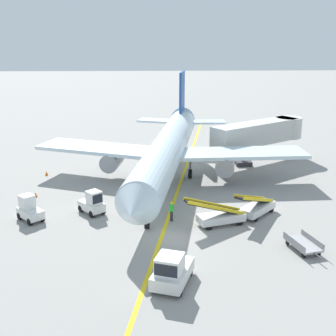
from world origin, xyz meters
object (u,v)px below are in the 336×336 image
object	(u,v)px
safety_cone_nose_left	(36,195)
safety_cone_nose_right	(46,173)
baggage_tug_near_wing	(29,209)
ground_crew_marshaller	(172,210)
airliner	(168,149)
jet_bridge	(264,132)
pushback_tug	(172,271)
baggage_tug_by_cargo_door	(92,203)
belt_loader_aft_hold	(220,216)
belt_loader_forward_hold	(256,207)
baggage_cart_loaded	(303,244)

from	to	relation	value
safety_cone_nose_left	safety_cone_nose_right	bearing A→B (deg)	93.71
baggage_tug_near_wing	ground_crew_marshaller	xyz separation A→B (m)	(11.69, -0.58, -0.02)
safety_cone_nose_left	safety_cone_nose_right	xyz separation A→B (m)	(-0.44, 6.78, 0.00)
airliner	baggage_tug_near_wing	xyz separation A→B (m)	(-11.73, -9.82, -2.49)
jet_bridge	pushback_tug	bearing A→B (deg)	-113.46
pushback_tug	safety_cone_nose_right	distance (m)	26.21
safety_cone_nose_right	baggage_tug_by_cargo_door	bearing A→B (deg)	-60.35
pushback_tug	belt_loader_aft_hold	xyz separation A→B (m)	(4.25, 9.11, -0.22)
safety_cone_nose_right	belt_loader_forward_hold	bearing A→B (deg)	-30.70
baggage_cart_loaded	safety_cone_nose_right	bearing A→B (deg)	140.05
belt_loader_aft_hold	baggage_cart_loaded	size ratio (longest dim) A/B	1.34
baggage_cart_loaded	safety_cone_nose_right	world-z (taller)	baggage_cart_loaded
jet_bridge	safety_cone_nose_left	xyz separation A→B (m)	(-24.22, -11.62, -3.32)
airliner	baggage_cart_loaded	bearing A→B (deg)	-60.37
safety_cone_nose_right	ground_crew_marshaller	bearing A→B (deg)	-44.85
baggage_tug_by_cargo_door	safety_cone_nose_left	distance (m)	7.35
baggage_tug_by_cargo_door	airliner	bearing A→B (deg)	51.98
jet_bridge	baggage_tug_near_wing	bearing A→B (deg)	-143.63
belt_loader_aft_hold	safety_cone_nose_left	xyz separation A→B (m)	(-16.40, 7.09, -0.56)
jet_bridge	belt_loader_aft_hold	distance (m)	20.47
belt_loader_forward_hold	baggage_cart_loaded	bearing A→B (deg)	-73.56
jet_bridge	airliner	bearing A→B (deg)	-147.57
belt_loader_forward_hold	belt_loader_aft_hold	size ratio (longest dim) A/B	0.88
airliner	belt_loader_forward_hold	xyz separation A→B (m)	(7.18, -9.47, -2.64)
baggage_tug_by_cargo_door	safety_cone_nose_right	bearing A→B (deg)	119.65
jet_bridge	baggage_cart_loaded	xyz separation A→B (m)	(-2.51, -23.40, -3.07)
jet_bridge	safety_cone_nose_right	distance (m)	25.35
airliner	safety_cone_nose_left	xyz separation A→B (m)	(-12.60, -4.24, -3.20)
airliner	baggage_tug_by_cargo_door	bearing A→B (deg)	-128.02
belt_loader_forward_hold	airliner	bearing A→B (deg)	127.17
belt_loader_forward_hold	safety_cone_nose_left	xyz separation A→B (m)	(-19.78, 5.23, -0.56)
jet_bridge	baggage_tug_by_cargo_door	xyz separation A→B (m)	(-18.33, -15.96, -2.62)
airliner	baggage_tug_by_cargo_door	xyz separation A→B (m)	(-6.71, -8.58, -2.49)
safety_cone_nose_left	jet_bridge	bearing A→B (deg)	25.63
baggage_tug_near_wing	safety_cone_nose_right	size ratio (longest dim) A/B	6.00
jet_bridge	belt_loader_aft_hold	world-z (taller)	jet_bridge
baggage_cart_loaded	safety_cone_nose_left	bearing A→B (deg)	151.53
jet_bridge	safety_cone_nose_left	size ratio (longest dim) A/B	27.32
pushback_tug	safety_cone_nose_left	distance (m)	20.26
baggage_tug_by_cargo_door	safety_cone_nose_right	size ratio (longest dim) A/B	6.06
airliner	jet_bridge	bearing A→B (deg)	32.43
pushback_tug	jet_bridge	bearing A→B (deg)	66.54
baggage_tug_near_wing	belt_loader_aft_hold	bearing A→B (deg)	-5.59
jet_bridge	safety_cone_nose_left	bearing A→B (deg)	-154.37
airliner	ground_crew_marshaller	size ratio (longest dim) A/B	20.72
pushback_tug	baggage_tug_near_wing	bearing A→B (deg)	136.70
pushback_tug	belt_loader_aft_hold	bearing A→B (deg)	64.97
pushback_tug	belt_loader_forward_hold	xyz separation A→B (m)	(7.64, 10.97, -0.22)
jet_bridge	ground_crew_marshaller	xyz separation A→B (m)	(-11.66, -17.77, -2.63)
baggage_cart_loaded	baggage_tug_near_wing	bearing A→B (deg)	163.44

